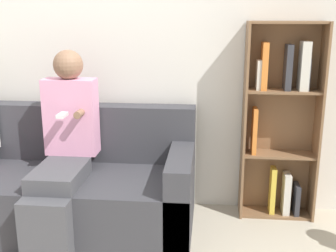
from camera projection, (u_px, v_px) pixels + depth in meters
name	position (u px, v px, depth m)	size (l,w,h in m)	color
back_wall	(89.00, 47.00, 3.28)	(10.00, 0.06, 2.55)	silver
couch	(58.00, 187.00, 3.12)	(2.01, 0.84, 0.85)	#38383D
adult_seated	(64.00, 144.00, 2.92)	(0.38, 0.78, 1.29)	#47474C
bookshelf	(281.00, 120.00, 3.16)	(0.56, 0.23, 1.48)	brown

